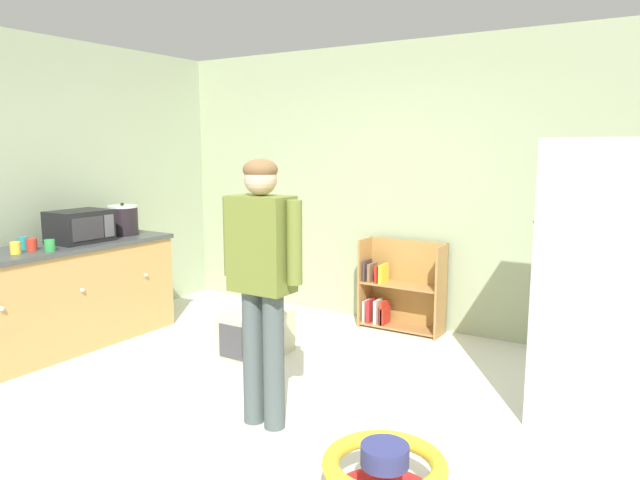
% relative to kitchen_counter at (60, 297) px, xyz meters
% --- Properties ---
extents(ground_plane, '(12.00, 12.00, 0.00)m').
position_rel_kitchen_counter_xyz_m(ground_plane, '(2.20, -0.08, -0.45)').
color(ground_plane, silver).
rests_on(ground_plane, ground).
extents(back_wall, '(5.20, 0.06, 2.70)m').
position_rel_kitchen_counter_xyz_m(back_wall, '(2.20, 2.25, 0.90)').
color(back_wall, '#A2AF86').
rests_on(back_wall, ground).
extents(left_side_wall, '(0.06, 2.99, 2.70)m').
position_rel_kitchen_counter_xyz_m(left_side_wall, '(-0.43, 0.72, 0.90)').
color(left_side_wall, '#9FAD8A').
rests_on(left_side_wall, ground).
extents(kitchen_counter, '(0.65, 2.07, 0.90)m').
position_rel_kitchen_counter_xyz_m(kitchen_counter, '(0.00, 0.00, 0.00)').
color(kitchen_counter, tan).
rests_on(kitchen_counter, ground).
extents(refrigerator, '(0.73, 0.68, 1.78)m').
position_rel_kitchen_counter_xyz_m(refrigerator, '(4.07, 0.99, 0.44)').
color(refrigerator, '#B7BABF').
rests_on(refrigerator, ground).
extents(bookshelf, '(0.80, 0.28, 0.85)m').
position_rel_kitchen_counter_xyz_m(bookshelf, '(2.22, 2.07, -0.09)').
color(bookshelf, '#AF7A43').
rests_on(bookshelf, ground).
extents(standing_person, '(0.57, 0.22, 1.66)m').
position_rel_kitchen_counter_xyz_m(standing_person, '(2.34, -0.20, 0.54)').
color(standing_person, '#4D5859').
rests_on(standing_person, ground).
extents(baby_walker, '(0.60, 0.60, 0.32)m').
position_rel_kitchen_counter_xyz_m(baby_walker, '(3.36, -0.58, -0.29)').
color(baby_walker, red).
rests_on(baby_walker, ground).
extents(pet_carrier, '(0.42, 0.55, 0.36)m').
position_rel_kitchen_counter_xyz_m(pet_carrier, '(1.52, 0.76, -0.27)').
color(pet_carrier, beige).
rests_on(pet_carrier, ground).
extents(microwave, '(0.37, 0.48, 0.28)m').
position_rel_kitchen_counter_xyz_m(microwave, '(0.01, 0.23, 0.59)').
color(microwave, black).
rests_on(microwave, kitchen_counter).
extents(crock_pot, '(0.28, 0.28, 0.31)m').
position_rel_kitchen_counter_xyz_m(crock_pot, '(-0.02, 0.73, 0.59)').
color(crock_pot, black).
rests_on(crock_pot, kitchen_counter).
extents(red_cup, '(0.08, 0.08, 0.09)m').
position_rel_kitchen_counter_xyz_m(red_cup, '(0.03, -0.23, 0.50)').
color(red_cup, red).
rests_on(red_cup, kitchen_counter).
extents(green_cup, '(0.08, 0.08, 0.09)m').
position_rel_kitchen_counter_xyz_m(green_cup, '(0.20, -0.19, 0.50)').
color(green_cup, green).
rests_on(green_cup, kitchen_counter).
extents(yellow_cup, '(0.08, 0.08, 0.09)m').
position_rel_kitchen_counter_xyz_m(yellow_cup, '(0.08, -0.40, 0.50)').
color(yellow_cup, yellow).
rests_on(yellow_cup, kitchen_counter).
extents(teal_cup, '(0.08, 0.08, 0.09)m').
position_rel_kitchen_counter_xyz_m(teal_cup, '(-0.10, -0.22, 0.50)').
color(teal_cup, teal).
rests_on(teal_cup, kitchen_counter).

